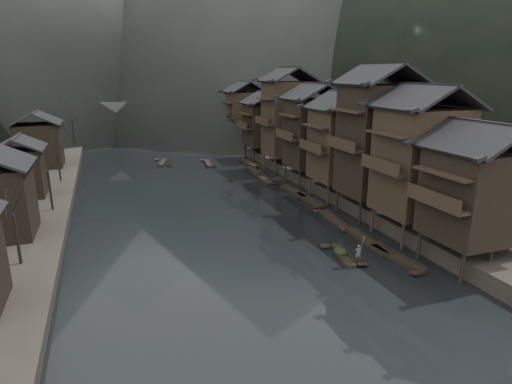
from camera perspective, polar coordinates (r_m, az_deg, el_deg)
name	(u,v)px	position (r m, az deg, el deg)	size (l,w,h in m)	color
water	(243,256)	(38.20, -1.72, -8.58)	(300.00, 300.00, 0.00)	black
right_bank	(348,148)	(87.45, 12.22, 5.70)	(40.00, 200.00, 1.80)	#2D2823
stilt_houses	(320,122)	(59.52, 8.58, 9.18)	(9.00, 67.60, 16.81)	black
left_houses	(13,165)	(55.09, -29.63, 3.17)	(8.10, 53.20, 8.73)	black
bare_trees	(56,142)	(65.64, -25.13, 6.05)	(3.98, 72.46, 7.96)	black
moored_sampans	(297,196)	(55.51, 5.47, -0.52)	(3.13, 48.34, 0.46)	black
midriver_boats	(180,151)	(87.37, -10.14, 5.34)	(10.19, 33.26, 0.45)	black
stone_bridge	(150,117)	(106.19, -13.98, 9.63)	(40.00, 6.00, 9.00)	#4C4C4F
hero_sampan	(343,255)	(38.76, 11.46, -8.21)	(2.18, 5.15, 0.44)	black
cargo_heap	(341,248)	(38.68, 11.26, -7.32)	(1.12, 1.47, 0.67)	black
boatman	(358,251)	(37.24, 13.51, -7.63)	(0.58, 0.38, 1.59)	#515254
bamboo_pole	(363,223)	(36.46, 14.02, -4.05)	(0.06, 0.06, 4.06)	#8C7A51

